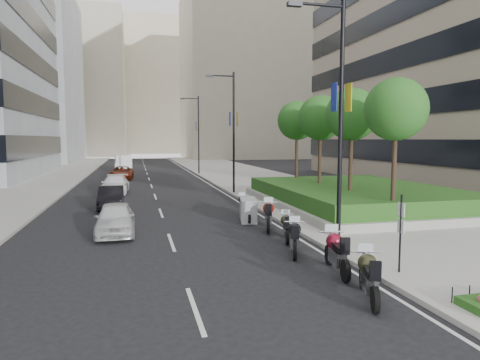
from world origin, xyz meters
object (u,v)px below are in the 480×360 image
object	(u,v)px
motorcycle_6	(243,205)
car_d	(122,173)
parking_sign	(401,229)
motorcycle_0	(369,276)
lamp_post_0	(337,113)
motorcycle_4	(268,216)
motorcycle_5	(248,210)
motorcycle_3	(286,227)
lamp_post_1	(232,126)
car_a	(115,219)
motorcycle_1	(336,252)
car_c	(115,185)
car_b	(111,197)
motorcycle_2	(295,238)
delivery_van	(123,163)
lamp_post_2	(197,131)

from	to	relation	value
motorcycle_6	car_d	xyz separation A→B (m)	(-7.07, 22.68, 0.14)
parking_sign	motorcycle_0	bearing A→B (deg)	-142.71
lamp_post_0	motorcycle_4	bearing A→B (deg)	104.23
motorcycle_5	motorcycle_3	bearing A→B (deg)	-162.40
lamp_post_1	car_a	size ratio (longest dim) A/B	2.23
lamp_post_0	motorcycle_5	xyz separation A→B (m)	(-1.52, 6.50, -4.49)
motorcycle_1	car_c	bearing A→B (deg)	29.06
car_b	motorcycle_0	bearing A→B (deg)	-67.16
lamp_post_0	car_d	world-z (taller)	lamp_post_0
motorcycle_2	delivery_van	distance (m)	43.17
motorcycle_3	car_b	bearing A→B (deg)	52.33
lamp_post_2	motorcycle_5	size ratio (longest dim) A/B	4.49
car_d	delivery_van	world-z (taller)	delivery_van
motorcycle_5	car_c	bearing A→B (deg)	39.43
motorcycle_5	car_c	distance (m)	14.75
motorcycle_5	car_b	size ratio (longest dim) A/B	0.50
car_c	lamp_post_2	bearing A→B (deg)	64.52
lamp_post_0	lamp_post_1	xyz separation A→B (m)	(0.00, 17.00, 0.00)
parking_sign	motorcycle_5	size ratio (longest dim) A/B	1.25
lamp_post_2	motorcycle_6	bearing A→B (deg)	-92.81
motorcycle_1	delivery_van	bearing A→B (deg)	19.40
lamp_post_0	car_b	size ratio (longest dim) A/B	2.23
motorcycle_2	car_a	size ratio (longest dim) A/B	0.52
delivery_van	motorcycle_4	bearing A→B (deg)	-83.31
motorcycle_6	lamp_post_0	bearing A→B (deg)	-162.28
parking_sign	motorcycle_1	distance (m)	2.02
motorcycle_1	motorcycle_2	distance (m)	2.39
delivery_van	lamp_post_2	bearing A→B (deg)	-46.63
motorcycle_4	motorcycle_6	distance (m)	4.10
parking_sign	car_d	size ratio (longest dim) A/B	0.52
lamp_post_0	car_b	xyz separation A→B (m)	(-8.43, 12.31, -4.40)
motorcycle_6	lamp_post_2	bearing A→B (deg)	6.20
car_a	car_c	bearing A→B (deg)	92.28
motorcycle_0	motorcycle_1	size ratio (longest dim) A/B	0.92
car_b	car_d	size ratio (longest dim) A/B	0.84
lamp_post_2	delivery_van	distance (m)	12.22
lamp_post_1	motorcycle_0	size ratio (longest dim) A/B	4.09
motorcycle_6	car_c	size ratio (longest dim) A/B	0.42
motorcycle_1	motorcycle_6	world-z (taller)	motorcycle_1
lamp_post_0	car_c	world-z (taller)	lamp_post_0
motorcycle_1	motorcycle_4	size ratio (longest dim) A/B	1.02
lamp_post_0	parking_sign	xyz separation A→B (m)	(0.66, -3.00, -3.61)
motorcycle_1	delivery_van	xyz separation A→B (m)	(-7.52, 44.93, 0.35)
motorcycle_6	delivery_van	xyz separation A→B (m)	(-7.20, 34.27, 0.46)
parking_sign	car_b	distance (m)	17.82
motorcycle_0	car_d	xyz separation A→B (m)	(-7.16, 35.60, 0.05)
car_d	car_b	bearing A→B (deg)	-87.01
motorcycle_5	lamp_post_1	bearing A→B (deg)	2.94
motorcycle_2	car_c	world-z (taller)	car_c
motorcycle_5	car_d	distance (m)	25.62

